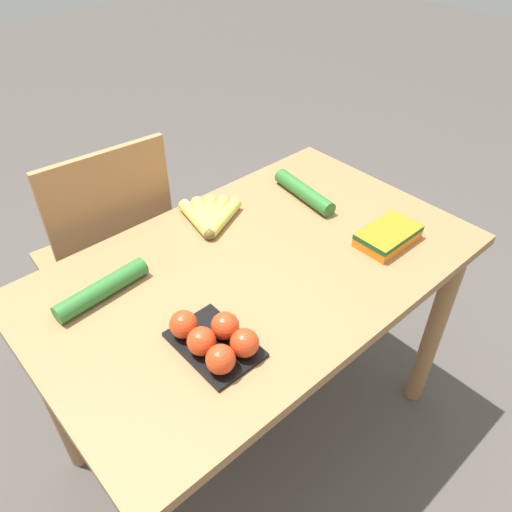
{
  "coord_description": "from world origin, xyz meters",
  "views": [
    {
      "loc": [
        -0.68,
        -0.75,
        1.64
      ],
      "look_at": [
        0.0,
        0.0,
        0.8
      ],
      "focal_mm": 35.0,
      "sensor_mm": 36.0,
      "label": 1
    }
  ],
  "objects_px": {
    "chair": "(112,262)",
    "tomato_pack": "(215,340)",
    "cucumber_near": "(102,289)",
    "banana_bunch": "(210,218)",
    "carrot_bag": "(388,235)",
    "cucumber_far": "(304,192)"
  },
  "relations": [
    {
      "from": "carrot_bag",
      "to": "tomato_pack",
      "type": "bearing_deg",
      "value": 178.4
    },
    {
      "from": "banana_bunch",
      "to": "cucumber_near",
      "type": "distance_m",
      "value": 0.4
    },
    {
      "from": "tomato_pack",
      "to": "cucumber_far",
      "type": "distance_m",
      "value": 0.66
    },
    {
      "from": "chair",
      "to": "cucumber_near",
      "type": "bearing_deg",
      "value": 68.88
    },
    {
      "from": "banana_bunch",
      "to": "tomato_pack",
      "type": "distance_m",
      "value": 0.49
    },
    {
      "from": "cucumber_near",
      "to": "carrot_bag",
      "type": "bearing_deg",
      "value": -25.62
    },
    {
      "from": "cucumber_far",
      "to": "tomato_pack",
      "type": "bearing_deg",
      "value": -153.31
    },
    {
      "from": "carrot_bag",
      "to": "cucumber_near",
      "type": "distance_m",
      "value": 0.78
    },
    {
      "from": "carrot_bag",
      "to": "cucumber_far",
      "type": "distance_m",
      "value": 0.31
    },
    {
      "from": "tomato_pack",
      "to": "cucumber_far",
      "type": "relative_size",
      "value": 0.82
    },
    {
      "from": "tomato_pack",
      "to": "carrot_bag",
      "type": "xyz_separation_m",
      "value": [
        0.6,
        -0.02,
        -0.01
      ]
    },
    {
      "from": "chair",
      "to": "banana_bunch",
      "type": "height_order",
      "value": "chair"
    },
    {
      "from": "carrot_bag",
      "to": "cucumber_near",
      "type": "bearing_deg",
      "value": 154.38
    },
    {
      "from": "banana_bunch",
      "to": "tomato_pack",
      "type": "height_order",
      "value": "tomato_pack"
    },
    {
      "from": "tomato_pack",
      "to": "chair",
      "type": "bearing_deg",
      "value": 82.31
    },
    {
      "from": "chair",
      "to": "cucumber_far",
      "type": "distance_m",
      "value": 0.71
    },
    {
      "from": "tomato_pack",
      "to": "cucumber_near",
      "type": "bearing_deg",
      "value": 107.31
    },
    {
      "from": "banana_bunch",
      "to": "chair",
      "type": "bearing_deg",
      "value": 119.56
    },
    {
      "from": "banana_bunch",
      "to": "cucumber_far",
      "type": "bearing_deg",
      "value": -17.24
    },
    {
      "from": "cucumber_near",
      "to": "chair",
      "type": "bearing_deg",
      "value": 64.07
    },
    {
      "from": "carrot_bag",
      "to": "cucumber_far",
      "type": "relative_size",
      "value": 0.71
    },
    {
      "from": "chair",
      "to": "tomato_pack",
      "type": "height_order",
      "value": "chair"
    }
  ]
}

